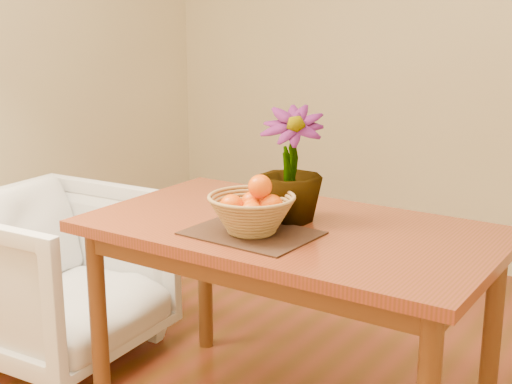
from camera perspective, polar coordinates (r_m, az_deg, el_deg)
The scene contains 7 objects.
wall_back at distance 4.13m, azimuth 17.11°, elevation 12.19°, with size 4.00×0.02×2.70m, color beige.
table at distance 2.46m, azimuth 2.79°, elevation -4.60°, with size 1.40×0.80×0.75m.
placemat at distance 2.33m, azimuth -0.35°, elevation -3.32°, with size 0.40×0.30×0.01m, color #351E13.
wicker_basket at distance 2.31m, azimuth -0.35°, elevation -1.88°, with size 0.29×0.29×0.12m.
orange_pile at distance 2.31m, azimuth -0.22°, elevation -0.88°, with size 0.19×0.18×0.14m.
potted_plant at distance 2.44m, azimuth 2.80°, elevation 2.20°, with size 0.22×0.22×0.40m, color #1B3E11.
armchair at distance 3.17m, azimuth -15.63°, elevation -5.86°, with size 0.77×0.72×0.79m, color gray.
Camera 1 is at (1.17, -1.71, 1.46)m, focal length 50.00 mm.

